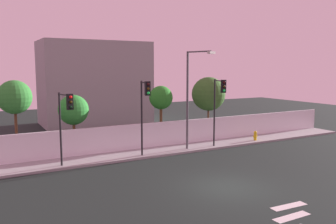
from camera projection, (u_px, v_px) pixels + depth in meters
The scene contains 14 objects.
ground_plane at pixel (227, 187), 17.85m from camera, with size 80.00×80.00×0.00m, color black.
sidewalk at pixel (155, 152), 24.98m from camera, with size 36.00×2.40×0.15m, color #949494.
perimeter_wall at pixel (147, 135), 25.98m from camera, with size 36.00×0.18×1.80m, color white.
crosswalk_marking at pixel (296, 222), 13.82m from camera, with size 3.66×3.06×0.01m.
traffic_light_left at pixel (66, 113), 20.29m from camera, with size 0.55×1.62×4.41m.
traffic_light_center at pixel (145, 102), 22.85m from camera, with size 0.35×1.30×5.00m.
traffic_light_right at pixel (219, 98), 25.34m from camera, with size 0.64×1.81×5.01m.
street_lamp_curbside at pixel (191, 92), 24.98m from camera, with size 1.00×2.28×6.99m.
fire_hydrant at pixel (255, 135), 28.61m from camera, with size 0.44×0.26×0.76m.
roadside_tree_leftmost at pixel (15, 97), 22.71m from camera, with size 2.19×2.19×5.21m.
roadside_tree_midleft at pixel (73, 110), 24.62m from camera, with size 2.11×2.11×4.13m.
roadside_tree_midright at pixel (161, 98), 27.82m from camera, with size 1.86×1.86×4.59m.
roadside_tree_rightmost at pixel (209, 94), 29.97m from camera, with size 2.87×2.87×5.22m.
low_building_distant at pixel (95, 83), 37.98m from camera, with size 11.18×6.00×8.72m, color #959595.
Camera 1 is at (-10.89, -13.69, 6.01)m, focal length 37.79 mm.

